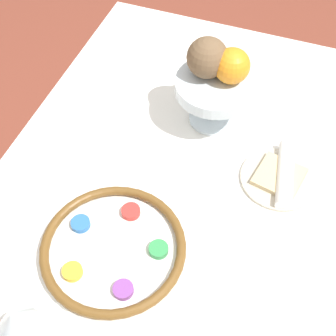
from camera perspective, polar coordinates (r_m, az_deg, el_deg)
name	(u,v)px	position (r m, az deg, el deg)	size (l,w,h in m)	color
ground_plane	(177,312)	(1.70, 1.16, -17.17)	(8.00, 8.00, 0.00)	brown
dining_table	(179,267)	(1.36, 1.41, -11.92)	(1.27, 0.88, 0.73)	white
seder_plate	(113,248)	(0.97, -6.68, -9.71)	(0.30, 0.30, 0.03)	white
wine_glass	(16,322)	(0.86, -17.99, -17.46)	(0.08, 0.08, 0.13)	silver
fruit_stand	(215,90)	(1.13, 5.73, 9.45)	(0.19, 0.19, 0.13)	silver
orange_fruit	(232,66)	(1.09, 7.81, 12.24)	(0.08, 0.08, 0.08)	orange
coconut	(207,58)	(1.09, 4.82, 13.26)	(0.10, 0.10, 0.10)	brown
bread_plate	(279,178)	(1.10, 13.35, -1.20)	(0.18, 0.18, 0.02)	beige
napkin_roll	(285,174)	(1.09, 14.10, -0.69)	(0.18, 0.06, 0.04)	white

